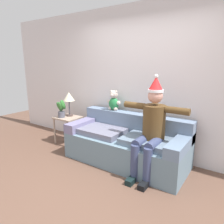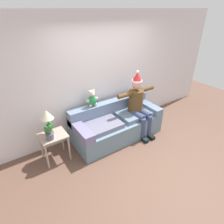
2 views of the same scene
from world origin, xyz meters
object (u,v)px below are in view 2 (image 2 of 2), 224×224
object	(u,v)px
table_lamp	(47,116)
potted_plant	(49,130)
person_seated	(138,103)
teddy_bear	(92,99)
side_table	(54,139)
couch	(116,124)

from	to	relation	value
table_lamp	potted_plant	bearing A→B (deg)	-106.51
person_seated	potted_plant	xyz separation A→B (m)	(-2.05, 0.10, -0.01)
teddy_bear	potted_plant	size ratio (longest dim) A/B	0.98
person_seated	potted_plant	distance (m)	2.05
person_seated	teddy_bear	bearing A→B (deg)	155.81
side_table	potted_plant	size ratio (longest dim) A/B	1.49
teddy_bear	table_lamp	bearing A→B (deg)	-171.52
teddy_bear	couch	bearing A→B (deg)	-30.89
teddy_bear	table_lamp	world-z (taller)	teddy_bear
couch	person_seated	world-z (taller)	person_seated
potted_plant	couch	bearing A→B (deg)	2.17
potted_plant	side_table	bearing A→B (deg)	49.73
side_table	table_lamp	bearing A→B (deg)	106.00
couch	side_table	bearing A→B (deg)	178.73
couch	potted_plant	distance (m)	1.60
person_seated	potted_plant	bearing A→B (deg)	177.17
person_seated	potted_plant	size ratio (longest dim) A/B	3.93
person_seated	teddy_bear	xyz separation A→B (m)	(-0.96, 0.43, 0.20)
couch	table_lamp	distance (m)	1.63
table_lamp	couch	bearing A→B (deg)	-4.54
teddy_bear	side_table	world-z (taller)	teddy_bear
teddy_bear	side_table	distance (m)	1.15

